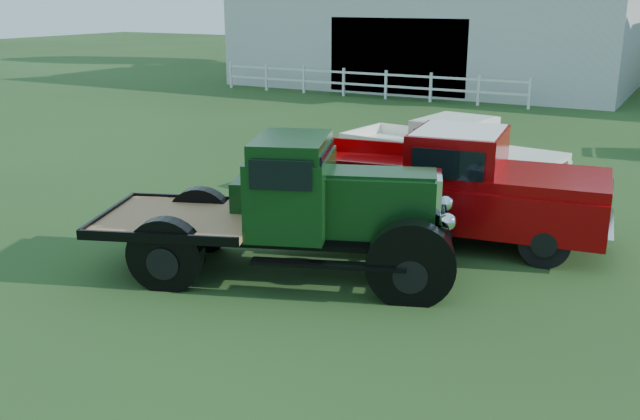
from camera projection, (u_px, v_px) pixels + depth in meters
The scene contains 6 objects.
ground at pixel (267, 299), 10.20m from camera, with size 120.00×120.00×0.00m, color #223A16.
shed_left at pixel (437, 26), 34.44m from camera, with size 18.80×10.20×5.60m, color #9F9F9A, non-canonical shape.
fence_rail at pixel (364, 83), 30.50m from camera, with size 14.20×0.16×1.20m, color white, non-canonical shape.
vintage_flatbed at pixel (285, 207), 10.87m from camera, with size 5.46×2.16×2.16m, color #0F3413, non-canonical shape.
red_pickup at pixel (451, 184), 12.53m from camera, with size 5.46×2.10×1.99m, color #870406, non-canonical shape.
white_pickup at pixel (449, 161), 14.89m from camera, with size 4.73×1.83×1.74m, color white, non-canonical shape.
Camera 1 is at (5.21, -7.87, 4.16)m, focal length 40.00 mm.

